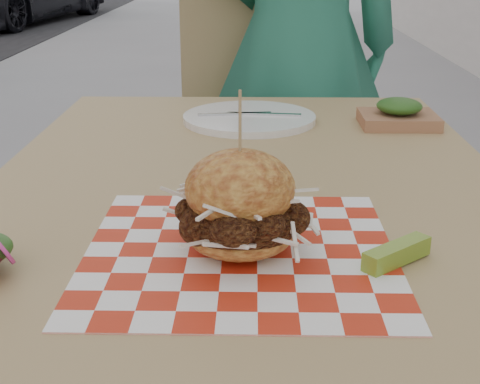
{
  "coord_description": "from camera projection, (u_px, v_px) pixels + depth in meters",
  "views": [
    {
      "loc": [
        0.02,
        -1.21,
        1.09
      ],
      "look_at": [
        0.01,
        -0.5,
        0.82
      ],
      "focal_mm": 50.0,
      "sensor_mm": 36.0,
      "label": 1
    }
  ],
  "objects": [
    {
      "name": "paper_liner",
      "position": [
        240.0,
        251.0,
        0.78
      ],
      "size": [
        0.36,
        0.36,
        0.0
      ],
      "primitive_type": "cube",
      "color": "red",
      "rests_on": "patio_table"
    },
    {
      "name": "patio_table",
      "position": [
        248.0,
        228.0,
        1.05
      ],
      "size": [
        0.8,
        1.2,
        0.75
      ],
      "color": "tan",
      "rests_on": "ground"
    },
    {
      "name": "diner",
      "position": [
        298.0,
        44.0,
        1.86
      ],
      "size": [
        0.66,
        0.48,
        1.66
      ],
      "primitive_type": "imported",
      "rotation": [
        0.0,
        0.0,
        3.29
      ],
      "color": "#28755B",
      "rests_on": "ground"
    },
    {
      "name": "pickle_spear",
      "position": [
        397.0,
        253.0,
        0.75
      ],
      "size": [
        0.09,
        0.08,
        0.02
      ],
      "primitive_type": "cube",
      "rotation": [
        0.0,
        0.0,
        0.7
      ],
      "color": "#87AB31",
      "rests_on": "paper_liner"
    },
    {
      "name": "kraft_tray",
      "position": [
        399.0,
        115.0,
        1.33
      ],
      "size": [
        0.15,
        0.12,
        0.06
      ],
      "color": "#9B6746",
      "rests_on": "patio_table"
    },
    {
      "name": "sandwich",
      "position": [
        240.0,
        209.0,
        0.76
      ],
      "size": [
        0.17,
        0.17,
        0.19
      ],
      "color": "gold",
      "rests_on": "paper_liner"
    },
    {
      "name": "place_setting",
      "position": [
        249.0,
        118.0,
        1.36
      ],
      "size": [
        0.27,
        0.27,
        0.02
      ],
      "color": "white",
      "rests_on": "patio_table"
    },
    {
      "name": "patio_chair",
      "position": [
        247.0,
        137.0,
        1.98
      ],
      "size": [
        0.47,
        0.47,
        0.95
      ],
      "rotation": [
        0.0,
        0.0,
        0.11
      ],
      "color": "tan",
      "rests_on": "ground"
    }
  ]
}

